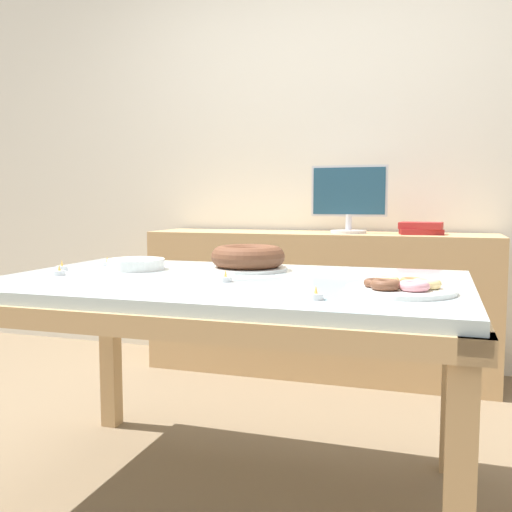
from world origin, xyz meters
TOP-DOWN VIEW (x-y plane):
  - ground_plane at (0.00, 0.00)m, footprint 12.00×12.00m
  - wall_back at (0.00, 1.78)m, footprint 8.00×0.10m
  - dining_table at (0.00, 0.00)m, footprint 1.55×0.96m
  - sideboard at (0.00, 1.48)m, footprint 1.96×0.44m
  - computer_monitor at (0.17, 1.47)m, footprint 0.42×0.20m
  - book_stack at (0.56, 1.48)m, footprint 0.24×0.21m
  - cake_chocolate_round at (-0.01, 0.23)m, footprint 0.29×0.29m
  - pastry_platter at (0.56, -0.13)m, footprint 0.30×0.30m
  - plate_stack at (-0.41, 0.13)m, footprint 0.21×0.21m
  - tealight_right_edge at (0.36, -0.31)m, footprint 0.04×0.04m
  - tealight_near_cakes at (0.02, -0.07)m, footprint 0.04×0.04m
  - tealight_centre at (-0.66, 0.03)m, footprint 0.04×0.04m
  - tealight_near_front at (-0.58, -0.10)m, footprint 0.04×0.04m
  - tealight_left_edge at (-0.58, 0.20)m, footprint 0.04×0.04m

SIDE VIEW (x-z plane):
  - ground_plane at x=0.00m, z-range 0.00..0.00m
  - sideboard at x=0.00m, z-range 0.00..0.82m
  - dining_table at x=0.00m, z-range 0.28..1.02m
  - tealight_right_edge at x=0.36m, z-range 0.73..0.77m
  - tealight_near_cakes at x=0.02m, z-range 0.73..0.77m
  - tealight_centre at x=-0.66m, z-range 0.73..0.77m
  - tealight_near_front at x=-0.58m, z-range 0.73..0.77m
  - tealight_left_edge at x=-0.58m, z-range 0.73..0.77m
  - pastry_platter at x=0.56m, z-range 0.74..0.78m
  - plate_stack at x=-0.41m, z-range 0.74..0.78m
  - cake_chocolate_round at x=-0.01m, z-range 0.74..0.83m
  - book_stack at x=0.56m, z-range 0.82..0.88m
  - computer_monitor at x=0.17m, z-range 0.82..1.20m
  - wall_back at x=0.00m, z-range 0.00..2.60m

